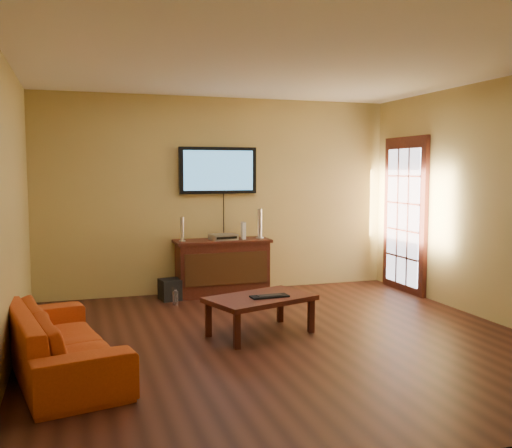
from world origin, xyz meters
name	(u,v)px	position (x,y,z in m)	size (l,w,h in m)	color
ground_plane	(282,340)	(0.00, 0.00, 0.00)	(5.00, 5.00, 0.00)	black
room_walls	(263,171)	(0.00, 0.62, 1.69)	(5.00, 5.00, 5.00)	tan
french_door	(405,217)	(2.46, 1.70, 1.05)	(0.07, 1.02, 2.22)	black
media_console	(222,267)	(-0.04, 2.24, 0.38)	(1.30, 0.50, 0.76)	black
television	(218,170)	(-0.04, 2.45, 1.70)	(1.09, 0.08, 0.64)	black
coffee_table	(260,301)	(-0.14, 0.27, 0.35)	(1.21, 0.94, 0.40)	black
sofa	(61,329)	(-2.08, -0.28, 0.37)	(1.89, 0.55, 0.74)	#B34013
speaker_left	(182,230)	(-0.59, 2.22, 0.91)	(0.09, 0.09, 0.32)	silver
speaker_right	(260,225)	(0.50, 2.23, 0.94)	(0.11, 0.11, 0.41)	silver
av_receiver	(223,237)	(-0.03, 2.22, 0.80)	(0.35, 0.25, 0.08)	silver
game_console	(243,230)	(0.26, 2.24, 0.87)	(0.05, 0.17, 0.23)	white
subwoofer	(171,289)	(-0.77, 2.14, 0.14)	(0.27, 0.27, 0.27)	black
bottle	(176,298)	(-0.76, 1.82, 0.09)	(0.07, 0.07, 0.20)	white
keyboard	(270,296)	(-0.07, 0.20, 0.41)	(0.40, 0.17, 0.02)	black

